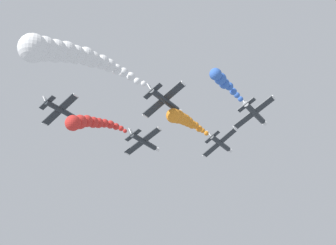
{
  "coord_description": "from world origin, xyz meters",
  "views": [
    {
      "loc": [
        43.71,
        -74.08,
        100.63
      ],
      "look_at": [
        0.0,
        0.0,
        139.35
      ],
      "focal_mm": 49.83,
      "sensor_mm": 36.0,
      "label": 1
    }
  ],
  "objects_px": {
    "airplane_right_inner": "(255,113)",
    "airplane_left_outer": "(165,100)",
    "airplane_right_outer": "(62,110)",
    "airplane_lead": "(220,143)",
    "airplane_left_inner": "(144,142)"
  },
  "relations": [
    {
      "from": "airplane_lead",
      "to": "airplane_left_inner",
      "type": "relative_size",
      "value": 1.0
    },
    {
      "from": "airplane_left_outer",
      "to": "airplane_right_outer",
      "type": "xyz_separation_m",
      "value": [
        -24.9,
        -0.51,
        3.88
      ]
    },
    {
      "from": "airplane_right_inner",
      "to": "airplane_left_outer",
      "type": "bearing_deg",
      "value": -132.59
    },
    {
      "from": "airplane_lead",
      "to": "airplane_left_outer",
      "type": "xyz_separation_m",
      "value": [
        0.29,
        -24.57,
        -0.14
      ]
    },
    {
      "from": "airplane_lead",
      "to": "airplane_left_outer",
      "type": "height_order",
      "value": "airplane_lead"
    },
    {
      "from": "airplane_right_outer",
      "to": "airplane_left_outer",
      "type": "bearing_deg",
      "value": 1.16
    },
    {
      "from": "airplane_lead",
      "to": "airplane_right_outer",
      "type": "relative_size",
      "value": 1.0
    },
    {
      "from": "airplane_right_inner",
      "to": "airplane_left_outer",
      "type": "xyz_separation_m",
      "value": [
        -12.15,
        -13.21,
        0.08
      ]
    },
    {
      "from": "airplane_left_outer",
      "to": "airplane_right_outer",
      "type": "bearing_deg",
      "value": -178.84
    },
    {
      "from": "airplane_left_outer",
      "to": "airplane_right_outer",
      "type": "relative_size",
      "value": 1.0
    },
    {
      "from": "airplane_left_inner",
      "to": "airplane_right_outer",
      "type": "xyz_separation_m",
      "value": [
        -11.76,
        -13.63,
        4.7
      ]
    },
    {
      "from": "airplane_lead",
      "to": "airplane_right_outer",
      "type": "bearing_deg",
      "value": -134.47
    },
    {
      "from": "airplane_lead",
      "to": "airplane_left_outer",
      "type": "bearing_deg",
      "value": -89.33
    },
    {
      "from": "airplane_lead",
      "to": "airplane_right_inner",
      "type": "height_order",
      "value": "airplane_lead"
    },
    {
      "from": "airplane_lead",
      "to": "airplane_left_inner",
      "type": "bearing_deg",
      "value": -138.31
    }
  ]
}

